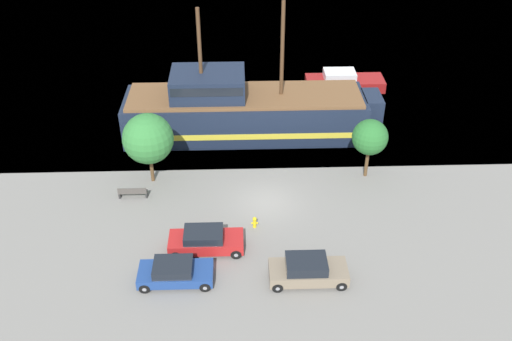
% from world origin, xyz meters
% --- Properties ---
extents(ground_plane, '(160.00, 160.00, 0.00)m').
position_xyz_m(ground_plane, '(0.00, 0.00, 0.00)').
color(ground_plane, gray).
extents(pirate_ship, '(19.79, 5.05, 11.33)m').
position_xyz_m(pirate_ship, '(-1.40, 9.13, 2.01)').
color(pirate_ship, '#192338').
rests_on(pirate_ship, water_surface).
extents(moored_boat_dockside, '(7.01, 2.54, 1.69)m').
position_xyz_m(moored_boat_dockside, '(7.83, 16.91, 0.65)').
color(moored_boat_dockside, maroon).
rests_on(moored_boat_dockside, water_surface).
extents(parked_car_curb_front, '(4.13, 1.92, 1.27)m').
position_xyz_m(parked_car_curb_front, '(-5.40, -7.04, 0.64)').
color(parked_car_curb_front, navy).
rests_on(parked_car_curb_front, ground_plane).
extents(parked_car_curb_mid, '(4.40, 1.86, 1.43)m').
position_xyz_m(parked_car_curb_mid, '(-3.81, -4.53, 0.71)').
color(parked_car_curb_mid, '#B21E1E').
rests_on(parked_car_curb_mid, ground_plane).
extents(parked_car_curb_rear, '(4.34, 1.90, 1.50)m').
position_xyz_m(parked_car_curb_rear, '(1.93, -7.23, 0.73)').
color(parked_car_curb_rear, '#7F705B').
rests_on(parked_car_curb_rear, ground_plane).
extents(fire_hydrant, '(0.42, 0.25, 0.76)m').
position_xyz_m(fire_hydrant, '(-0.86, -2.53, 0.41)').
color(fire_hydrant, yellow).
rests_on(fire_hydrant, ground_plane).
extents(bench_promenade_east, '(1.91, 0.45, 0.85)m').
position_xyz_m(bench_promenade_east, '(-8.90, 0.79, 0.45)').
color(bench_promenade_east, '#4C4742').
rests_on(bench_promenade_east, ground_plane).
extents(tree_row_east, '(3.43, 3.43, 5.12)m').
position_xyz_m(tree_row_east, '(-7.81, 2.78, 3.40)').
color(tree_row_east, brown).
rests_on(tree_row_east, ground_plane).
extents(tree_row_mideast, '(2.46, 2.46, 4.38)m').
position_xyz_m(tree_row_mideast, '(7.16, 2.91, 3.13)').
color(tree_row_mideast, brown).
rests_on(tree_row_mideast, ground_plane).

